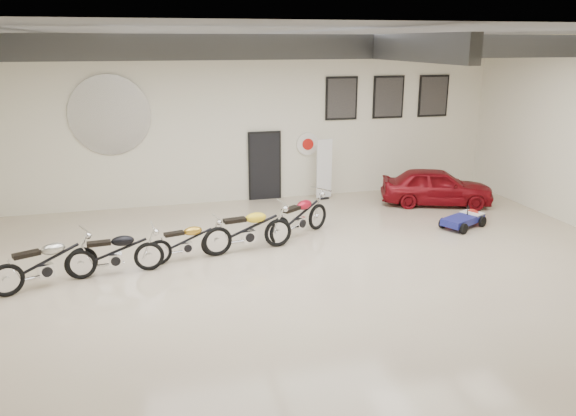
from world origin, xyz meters
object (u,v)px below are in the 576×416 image
object	(u,v)px
banner_stand	(324,170)
motorcycle_yellow	(248,228)
vintage_car	(437,186)
motorcycle_black	(115,252)
motorcycle_gold	(186,240)
motorcycle_red	(299,216)
motorcycle_silver	(44,262)
go_kart	(466,216)

from	to	relation	value
banner_stand	motorcycle_yellow	size ratio (longest dim) A/B	0.87
vintage_car	motorcycle_black	bearing A→B (deg)	128.41
motorcycle_gold	motorcycle_red	world-z (taller)	motorcycle_red
motorcycle_black	motorcycle_red	xyz separation A→B (m)	(4.47, 1.35, 0.04)
motorcycle_silver	motorcycle_black	size ratio (longest dim) A/B	1.04
motorcycle_black	motorcycle_gold	size ratio (longest dim) A/B	1.10
motorcycle_black	go_kart	world-z (taller)	motorcycle_black
motorcycle_gold	go_kart	world-z (taller)	motorcycle_gold
motorcycle_silver	vintage_car	distance (m)	11.24
motorcycle_yellow	vintage_car	distance (m)	6.80
motorcycle_yellow	go_kart	xyz separation A→B (m)	(6.04, 0.33, -0.27)
motorcycle_black	motorcycle_red	size ratio (longest dim) A/B	0.93
banner_stand	motorcycle_black	bearing A→B (deg)	-152.66
motorcycle_gold	vintage_car	world-z (taller)	vintage_car
banner_stand	motorcycle_black	xyz separation A→B (m)	(-6.22, -4.64, -0.43)
motorcycle_black	go_kart	xyz separation A→B (m)	(9.06, 0.99, -0.23)
banner_stand	motorcycle_gold	world-z (taller)	banner_stand
motorcycle_yellow	vintage_car	bearing A→B (deg)	12.42
motorcycle_gold	vintage_car	distance (m)	8.25
motorcycle_black	motorcycle_red	bearing A→B (deg)	12.15
motorcycle_silver	go_kart	xyz separation A→B (m)	(10.41, 1.28, -0.25)
motorcycle_yellow	motorcycle_red	size ratio (longest dim) A/B	1.01
go_kart	vintage_car	size ratio (longest dim) A/B	0.48
banner_stand	motorcycle_red	size ratio (longest dim) A/B	0.88
motorcycle_silver	motorcycle_black	xyz separation A→B (m)	(1.35, 0.29, -0.02)
motorcycle_red	vintage_car	bearing A→B (deg)	-14.34
motorcycle_gold	motorcycle_yellow	distance (m)	1.49
motorcycle_yellow	go_kart	size ratio (longest dim) A/B	1.35
motorcycle_gold	vintage_car	xyz separation A→B (m)	(7.80, 2.68, 0.09)
banner_stand	motorcycle_gold	bearing A→B (deg)	-147.59
motorcycle_black	motorcycle_gold	distance (m)	1.61
motorcycle_black	motorcycle_yellow	bearing A→B (deg)	7.80
motorcycle_black	vintage_car	distance (m)	9.86
motorcycle_silver	vintage_car	size ratio (longest dim) A/B	0.63
motorcycle_black	go_kart	distance (m)	9.11
banner_stand	motorcycle_gold	size ratio (longest dim) A/B	1.04
motorcycle_silver	motorcycle_red	size ratio (longest dim) A/B	0.97
motorcycle_gold	motorcycle_red	distance (m)	3.06
motorcycle_red	motorcycle_black	bearing A→B (deg)	162.35
motorcycle_silver	motorcycle_gold	world-z (taller)	motorcycle_silver
motorcycle_gold	motorcycle_yellow	size ratio (longest dim) A/B	0.83
motorcycle_black	vintage_car	bearing A→B (deg)	13.89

